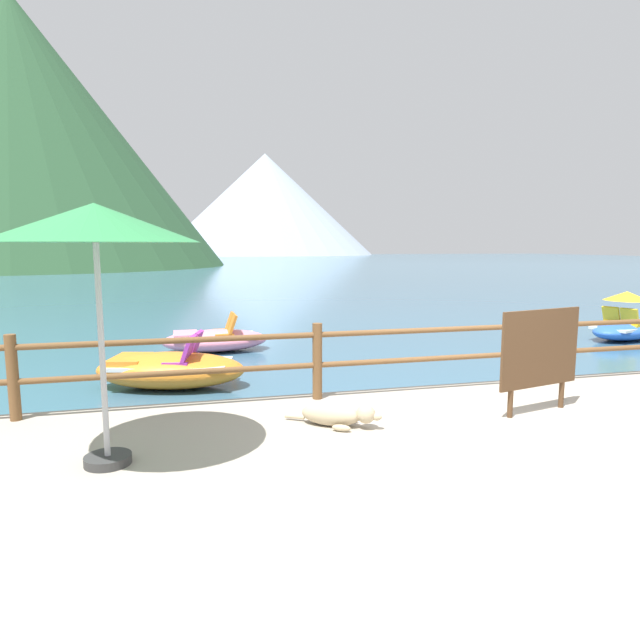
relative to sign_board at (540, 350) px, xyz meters
The scene contains 10 objects.
ground_plane 39.64m from the sign_board, 90.86° to the left, with size 200.00×200.00×0.00m, color #38607A.
dock_railing 1.32m from the sign_board, 117.12° to the left, with size 23.92×0.12×0.95m.
sign_board is the anchor object (origin of this frame).
beach_umbrella 4.76m from the sign_board, behind, with size 1.70×1.70×2.24m.
dog_resting 2.42m from the sign_board, behind, with size 0.93×0.65×0.26m.
pedal_boat_0 7.48m from the sign_board, 115.93° to the left, with size 2.30×1.19×0.82m.
pedal_boat_1 8.84m from the sign_board, 40.32° to the left, with size 2.60×1.80×1.19m.
pedal_boat_3 5.63m from the sign_board, 137.87° to the left, with size 2.62×1.74×0.89m.
cliff_headland 67.95m from the sign_board, 107.21° to the left, with size 44.47×44.47×29.55m.
distant_peak 139.62m from the sign_board, 82.64° to the left, with size 55.95×55.95×26.04m, color #93A3B7.
Camera 1 is at (-3.28, -4.79, 2.29)m, focal length 30.27 mm.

